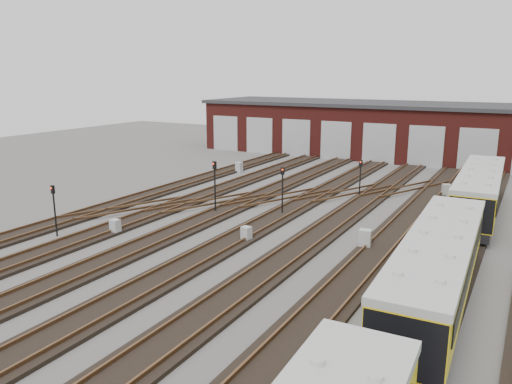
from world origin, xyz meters
The scene contains 13 objects.
ground centered at (0.00, 0.00, 0.00)m, with size 120.00×120.00×0.00m, color #494744.
track_network centered at (-0.17, 0.59, 0.11)m, with size 30.40×70.00×0.33m.
maintenance_shed centered at (-0.01, 39.97, 3.20)m, with size 51.00×12.50×6.35m.
metro_train centered at (10.00, 0.38, 1.83)m, with size 3.04×46.29×2.94m.
signal_mast_0 centered at (-11.97, -0.80, 2.04)m, with size 0.27×0.25×3.19m.
signal_mast_1 centered at (-6.42, 8.31, 2.38)m, with size 0.32×0.31×3.74m.
signal_mast_2 centered at (-2.03, 10.17, 2.18)m, with size 0.29×0.28×3.42m.
signal_mast_3 centered at (1.19, 17.54, 1.99)m, with size 0.26×0.24×3.09m.
relay_cabinet_0 centered at (-9.13, 1.25, 0.47)m, with size 0.56×0.47×0.94m, color #A7AAAD.
relay_cabinet_1 centered at (-12.69, 21.94, 0.52)m, with size 0.62×0.52×1.04m, color #A7AAAD.
relay_cabinet_2 centered at (-1.34, 4.02, 0.46)m, with size 0.55×0.46×0.91m, color #A7AAAD.
relay_cabinet_3 centered at (7.14, 21.52, 0.51)m, with size 0.61×0.51×1.02m, color #A7AAAD.
relay_cabinet_4 centered at (5.15, 6.26, 0.56)m, with size 0.67×0.56×1.12m, color #A7AAAD.
Camera 1 is at (12.90, -20.20, 9.72)m, focal length 35.00 mm.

